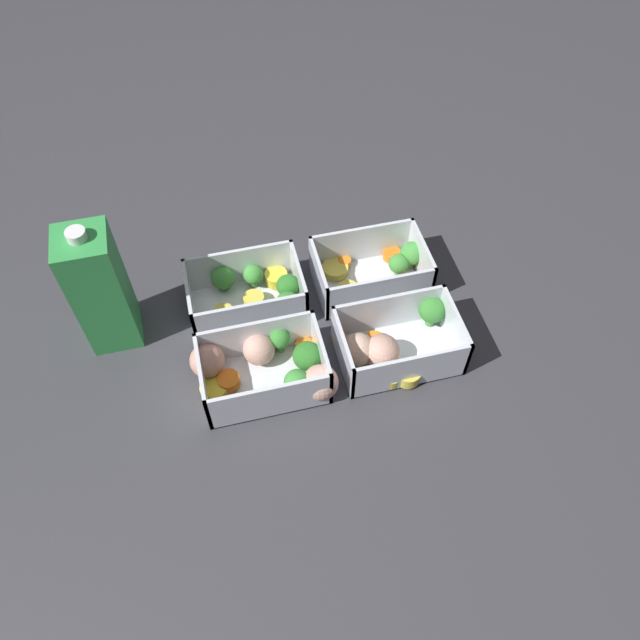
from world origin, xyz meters
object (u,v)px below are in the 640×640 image
object	(u,v)px
container_near_left	(268,368)
container_far_right	(376,270)
container_near_right	(391,345)
juice_carton	(100,290)
container_far_left	(253,293)

from	to	relation	value
container_near_left	container_far_right	bearing A→B (deg)	35.04
container_near_left	container_near_right	size ratio (longest dim) A/B	1.20
container_far_right	container_near_right	bearing A→B (deg)	-98.40
container_far_right	juice_carton	distance (m)	0.39
container_far_right	juice_carton	bearing A→B (deg)	-179.10
container_near_right	container_far_right	distance (m)	0.14
container_far_left	container_far_right	size ratio (longest dim) A/B	0.96
container_near_left	container_far_right	distance (m)	0.23
container_far_left	juice_carton	bearing A→B (deg)	-178.16
container_near_left	container_far_right	world-z (taller)	same
container_far_left	juice_carton	size ratio (longest dim) A/B	0.80
container_near_left	container_far_left	world-z (taller)	same
container_near_right	juice_carton	distance (m)	0.39
container_far_left	container_near_right	bearing A→B (deg)	-39.58
container_near_right	container_far_left	distance (m)	0.21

